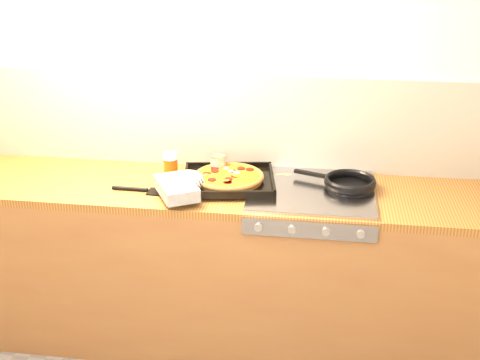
% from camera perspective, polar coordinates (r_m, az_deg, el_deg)
% --- Properties ---
extents(room_shell, '(3.20, 3.20, 3.20)m').
position_cam_1_polar(room_shell, '(3.16, -1.00, 5.57)').
color(room_shell, white).
rests_on(room_shell, ground).
extents(counter_run, '(3.20, 0.62, 0.90)m').
position_cam_1_polar(counter_run, '(3.19, -1.74, -8.09)').
color(counter_run, brown).
rests_on(counter_run, ground).
extents(stovetop, '(0.60, 0.56, 0.02)m').
position_cam_1_polar(stovetop, '(2.94, 6.82, -1.04)').
color(stovetop, '#9E9DA3').
rests_on(stovetop, counter_run).
extents(pizza_on_tray, '(0.60, 0.58, 0.08)m').
position_cam_1_polar(pizza_on_tray, '(2.94, -2.44, -0.00)').
color(pizza_on_tray, black).
rests_on(pizza_on_tray, stovetop).
extents(frying_pan, '(0.44, 0.32, 0.04)m').
position_cam_1_polar(frying_pan, '(2.98, 10.28, -0.26)').
color(frying_pan, black).
rests_on(frying_pan, stovetop).
extents(tomato_can, '(0.09, 0.09, 0.11)m').
position_cam_1_polar(tomato_can, '(3.09, -2.08, 1.36)').
color(tomato_can, maroon).
rests_on(tomato_can, counter_run).
extents(juice_glass, '(0.08, 0.08, 0.13)m').
position_cam_1_polar(juice_glass, '(3.11, -6.59, 1.50)').
color(juice_glass, '#E9450D').
rests_on(juice_glass, counter_run).
extents(wooden_spoon, '(0.30, 0.06, 0.02)m').
position_cam_1_polar(wooden_spoon, '(3.10, 2.79, 0.49)').
color(wooden_spoon, '#9E7B43').
rests_on(wooden_spoon, counter_run).
extents(black_spatula, '(0.28, 0.09, 0.02)m').
position_cam_1_polar(black_spatula, '(2.96, -9.31, -0.94)').
color(black_spatula, black).
rests_on(black_spatula, counter_run).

